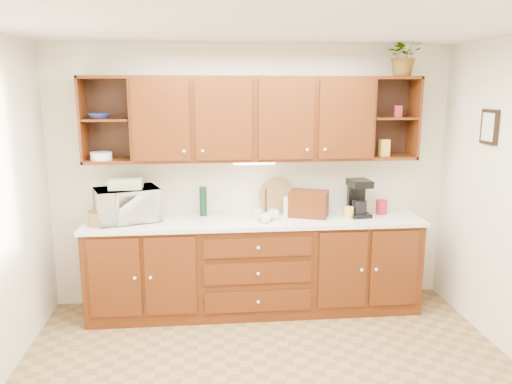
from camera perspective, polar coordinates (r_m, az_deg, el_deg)
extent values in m
plane|color=white|center=(3.26, 2.42, 19.21)|extent=(4.00, 4.00, 0.00)
plane|color=beige|center=(5.05, -0.45, 1.78)|extent=(4.00, 0.00, 4.00)
cube|color=#3B1C06|center=(4.98, -0.12, -8.50)|extent=(3.20, 0.60, 0.90)
cube|color=silver|center=(4.83, -0.12, -3.31)|extent=(3.24, 0.64, 0.04)
cube|color=#3B1C06|center=(4.81, -0.29, 8.37)|extent=(2.30, 0.33, 0.80)
cube|color=black|center=(5.03, -16.40, 8.05)|extent=(0.45, 0.02, 0.80)
cube|color=black|center=(5.27, 14.78, 8.28)|extent=(0.45, 0.02, 0.80)
cube|color=#3B1C06|center=(4.88, -16.73, 7.92)|extent=(0.43, 0.30, 0.02)
cube|color=#3B1C06|center=(5.13, 15.37, 8.16)|extent=(0.43, 0.30, 0.02)
cube|color=#3B1C06|center=(5.12, 15.61, 12.46)|extent=(0.45, 0.33, 0.03)
cube|color=white|center=(4.81, -0.23, 3.33)|extent=(0.40, 0.05, 0.02)
cube|color=black|center=(4.77, 25.14, 6.75)|extent=(0.03, 0.24, 0.30)
cylinder|color=#9E7941|center=(4.83, -17.12, -2.79)|extent=(0.27, 0.27, 0.13)
imported|color=beige|center=(4.86, -14.52, -1.42)|extent=(0.67, 0.56, 0.32)
cube|color=#EDE66F|center=(4.82, -14.65, 0.94)|extent=(0.31, 0.23, 0.09)
cylinder|color=black|center=(4.94, -6.05, -1.05)|extent=(0.09, 0.09, 0.29)
cylinder|color=#9E7941|center=(5.08, 2.40, -2.21)|extent=(0.36, 0.12, 0.35)
cube|color=#3B1C06|center=(4.91, 6.04, -1.34)|extent=(0.42, 0.35, 0.26)
cylinder|color=#3B1C06|center=(4.73, 1.12, -1.42)|extent=(0.02, 0.02, 0.31)
cylinder|color=#3B1C06|center=(4.77, 1.11, -3.15)|extent=(0.12, 0.12, 0.02)
imported|color=white|center=(4.80, 1.98, -2.60)|extent=(0.15, 0.15, 0.09)
imported|color=white|center=(4.80, 0.26, -2.59)|extent=(0.15, 0.15, 0.09)
imported|color=white|center=(4.68, 1.09, -2.98)|extent=(0.15, 0.15, 0.09)
cylinder|color=maroon|center=(5.14, 14.14, -1.68)|extent=(0.14, 0.14, 0.14)
cylinder|color=white|center=(4.90, 3.61, -1.68)|extent=(0.10, 0.10, 0.20)
cylinder|color=gold|center=(4.93, 10.55, -2.31)|extent=(0.12, 0.12, 0.11)
cube|color=black|center=(5.03, 11.62, -2.48)|extent=(0.21, 0.27, 0.04)
cube|color=black|center=(5.08, 11.37, -0.52)|extent=(0.18, 0.07, 0.31)
cube|color=black|center=(4.96, 11.77, 0.99)|extent=(0.21, 0.27, 0.07)
cylinder|color=black|center=(4.99, 11.72, -1.67)|extent=(0.16, 0.16, 0.14)
imported|color=navy|center=(4.88, -17.48, 8.27)|extent=(0.24, 0.24, 0.05)
cylinder|color=white|center=(4.90, -17.28, 3.96)|extent=(0.24, 0.24, 0.07)
cube|color=gold|center=(5.09, 14.45, 4.91)|extent=(0.10, 0.08, 0.16)
cube|color=maroon|center=(5.14, 15.93, 8.87)|extent=(0.09, 0.08, 0.11)
imported|color=#999999|center=(5.11, 16.56, 14.75)|extent=(0.42, 0.39, 0.39)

